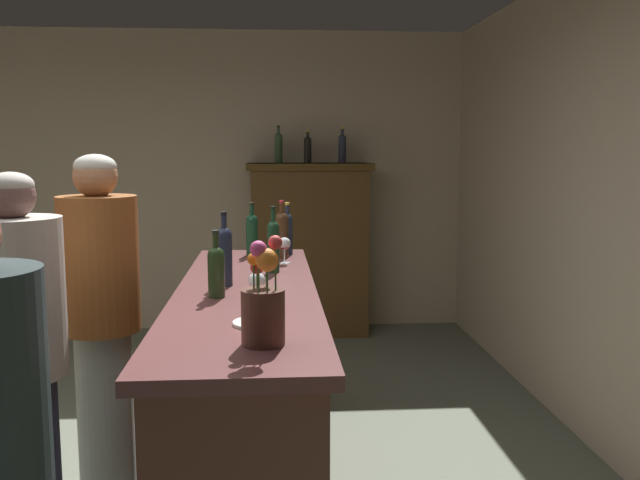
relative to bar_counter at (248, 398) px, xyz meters
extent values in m
cube|color=#BCAD90|center=(-0.69, 3.37, 0.85)|extent=(5.33, 0.12, 2.75)
cube|color=brown|center=(0.00, 0.00, -0.03)|extent=(0.57, 2.38, 0.99)
cube|color=brown|center=(0.00, 0.00, 0.49)|extent=(0.64, 2.48, 0.05)
cube|color=#503719|center=(0.47, 3.04, 0.25)|extent=(1.04, 0.42, 1.56)
cube|color=#493413|center=(0.47, 3.04, 1.00)|extent=(1.12, 0.48, 0.06)
cylinder|color=#163A22|center=(0.13, 0.43, 0.64)|extent=(0.06, 0.06, 0.24)
sphere|color=#163A22|center=(0.13, 0.43, 0.75)|extent=(0.06, 0.06, 0.06)
cylinder|color=#163A22|center=(0.13, 0.43, 0.80)|extent=(0.02, 0.02, 0.09)
cylinder|color=black|center=(0.13, 0.43, 0.86)|extent=(0.03, 0.03, 0.02)
cylinder|color=#1F3518|center=(-0.12, -0.16, 0.61)|extent=(0.07, 0.07, 0.18)
sphere|color=#1F3518|center=(-0.12, -0.16, 0.70)|extent=(0.07, 0.07, 0.07)
cylinder|color=#1F3518|center=(-0.12, -0.16, 0.75)|extent=(0.03, 0.03, 0.09)
cylinder|color=black|center=(-0.12, -0.16, 0.80)|extent=(0.03, 0.03, 0.02)
cylinder|color=#432B18|center=(0.18, 0.90, 0.63)|extent=(0.08, 0.08, 0.23)
sphere|color=#432B18|center=(0.18, 0.90, 0.75)|extent=(0.08, 0.08, 0.08)
cylinder|color=#432B18|center=(0.18, 0.90, 0.80)|extent=(0.03, 0.03, 0.09)
cylinder|color=#B12229|center=(0.18, 0.90, 0.85)|extent=(0.03, 0.03, 0.02)
cylinder|color=#123A23|center=(0.00, 1.03, 0.62)|extent=(0.07, 0.07, 0.21)
sphere|color=#123A23|center=(0.00, 1.03, 0.73)|extent=(0.07, 0.07, 0.07)
cylinder|color=#123A23|center=(0.00, 1.03, 0.77)|extent=(0.03, 0.03, 0.09)
cylinder|color=black|center=(0.00, 1.03, 0.83)|extent=(0.03, 0.03, 0.02)
cylinder|color=#1C2437|center=(-0.10, 0.09, 0.64)|extent=(0.07, 0.07, 0.24)
sphere|color=#1C2437|center=(-0.10, 0.09, 0.76)|extent=(0.07, 0.07, 0.07)
cylinder|color=#1C2437|center=(-0.10, 0.09, 0.80)|extent=(0.03, 0.03, 0.09)
cylinder|color=black|center=(-0.10, 0.09, 0.86)|extent=(0.03, 0.03, 0.02)
cylinder|color=#232B3D|center=(0.22, 1.03, 0.63)|extent=(0.06, 0.06, 0.22)
sphere|color=#232B3D|center=(0.22, 1.03, 0.74)|extent=(0.06, 0.06, 0.06)
cylinder|color=#232B3D|center=(0.22, 1.03, 0.78)|extent=(0.03, 0.03, 0.08)
cylinder|color=gold|center=(0.22, 1.03, 0.83)|extent=(0.03, 0.03, 0.02)
cylinder|color=white|center=(0.06, -0.38, 0.52)|extent=(0.06, 0.06, 0.00)
cylinder|color=white|center=(0.06, -0.38, 0.56)|extent=(0.01, 0.01, 0.07)
ellipsoid|color=white|center=(0.06, -0.38, 0.63)|extent=(0.07, 0.07, 0.07)
ellipsoid|color=#5E0815|center=(0.06, -0.38, 0.61)|extent=(0.06, 0.06, 0.03)
cylinder|color=white|center=(0.19, 0.70, 0.52)|extent=(0.07, 0.07, 0.00)
cylinder|color=white|center=(0.19, 0.70, 0.56)|extent=(0.01, 0.01, 0.08)
ellipsoid|color=white|center=(0.19, 0.70, 0.63)|extent=(0.07, 0.07, 0.07)
ellipsoid|color=maroon|center=(0.19, 0.70, 0.61)|extent=(0.06, 0.06, 0.03)
cylinder|color=#4F2F23|center=(0.09, -0.90, 0.61)|extent=(0.14, 0.14, 0.18)
cylinder|color=#38602D|center=(0.13, -0.91, 0.74)|extent=(0.01, 0.01, 0.23)
sphere|color=#C93A3A|center=(0.13, -0.91, 0.86)|extent=(0.05, 0.05, 0.05)
cylinder|color=#38602D|center=(0.10, -0.85, 0.70)|extent=(0.01, 0.01, 0.15)
sphere|color=red|center=(0.10, -0.85, 0.78)|extent=(0.05, 0.05, 0.05)
cylinder|color=#38602D|center=(0.07, -0.87, 0.70)|extent=(0.01, 0.01, 0.14)
sphere|color=red|center=(0.07, -0.87, 0.77)|extent=(0.05, 0.05, 0.05)
cylinder|color=#38602D|center=(0.06, -0.90, 0.71)|extent=(0.01, 0.01, 0.17)
sphere|color=orange|center=(0.06, -0.90, 0.80)|extent=(0.04, 0.04, 0.04)
cylinder|color=#38602D|center=(0.07, -0.95, 0.74)|extent=(0.01, 0.01, 0.21)
sphere|color=#D34382|center=(0.07, -0.95, 0.84)|extent=(0.05, 0.05, 0.05)
cylinder|color=#38602D|center=(0.10, -0.95, 0.72)|extent=(0.01, 0.01, 0.18)
sphere|color=orange|center=(0.10, -0.95, 0.81)|extent=(0.08, 0.08, 0.08)
cylinder|color=white|center=(0.06, -0.64, 0.52)|extent=(0.18, 0.18, 0.01)
cylinder|color=#2D482E|center=(0.19, 3.04, 1.14)|extent=(0.07, 0.07, 0.23)
sphere|color=#2D482E|center=(0.19, 3.04, 1.26)|extent=(0.07, 0.07, 0.07)
cylinder|color=#2D482E|center=(0.19, 3.04, 1.30)|extent=(0.02, 0.02, 0.08)
cylinder|color=black|center=(0.19, 3.04, 1.35)|extent=(0.03, 0.03, 0.02)
cylinder|color=black|center=(0.45, 3.04, 1.13)|extent=(0.07, 0.07, 0.20)
sphere|color=black|center=(0.45, 3.04, 1.23)|extent=(0.07, 0.07, 0.07)
cylinder|color=black|center=(0.45, 3.04, 1.27)|extent=(0.03, 0.03, 0.07)
cylinder|color=gold|center=(0.45, 3.04, 1.31)|extent=(0.03, 0.03, 0.02)
cylinder|color=#242835|center=(0.76, 3.04, 1.14)|extent=(0.07, 0.07, 0.22)
sphere|color=#242835|center=(0.76, 3.04, 1.25)|extent=(0.07, 0.07, 0.07)
cylinder|color=#242835|center=(0.76, 3.04, 1.29)|extent=(0.03, 0.03, 0.08)
cylinder|color=gold|center=(0.76, 3.04, 1.34)|extent=(0.03, 0.03, 0.02)
cylinder|color=gray|center=(-0.68, 0.09, -0.11)|extent=(0.26, 0.26, 0.84)
cylinder|color=brown|center=(-0.68, 0.09, 0.63)|extent=(0.36, 0.36, 0.63)
sphere|color=#956343|center=(-0.68, 0.09, 1.03)|extent=(0.20, 0.20, 0.20)
ellipsoid|color=#AFAFA2|center=(-0.68, 0.09, 1.08)|extent=(0.19, 0.19, 0.11)
cylinder|color=#2A2F46|center=(-0.85, -0.48, -0.12)|extent=(0.26, 0.26, 0.82)
cylinder|color=#B1A79A|center=(-0.85, -0.48, 0.60)|extent=(0.36, 0.36, 0.61)
sphere|color=brown|center=(-0.85, -0.48, 0.98)|extent=(0.18, 0.18, 0.18)
ellipsoid|color=#ADA79B|center=(-0.85, -0.48, 1.02)|extent=(0.17, 0.17, 0.10)
camera|label=1|loc=(0.11, -3.11, 1.16)|focal=38.57mm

